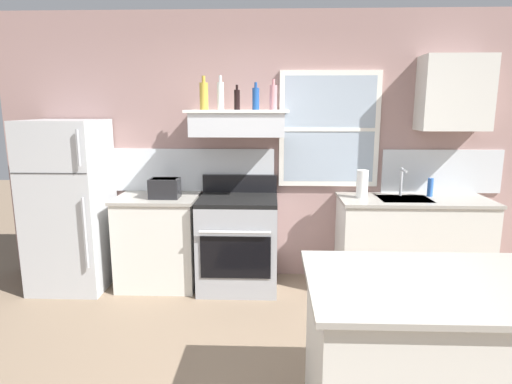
{
  "coord_description": "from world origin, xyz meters",
  "views": [
    {
      "loc": [
        0.07,
        -2.21,
        1.78
      ],
      "look_at": [
        -0.05,
        1.2,
        1.1
      ],
      "focal_mm": 30.28,
      "sensor_mm": 36.0,
      "label": 1
    }
  ],
  "objects": [
    {
      "name": "bottle_blue_liqueur",
      "position": [
        -0.08,
        1.94,
        1.85
      ],
      "size": [
        0.07,
        0.07,
        0.25
      ],
      "color": "#1E478C",
      "rests_on": "range_hood_shelf"
    },
    {
      "name": "bottle_clear_tall",
      "position": [
        -0.42,
        2.0,
        1.88
      ],
      "size": [
        0.06,
        0.06,
        0.32
      ],
      "color": "silver",
      "rests_on": "range_hood_shelf"
    },
    {
      "name": "stove_range",
      "position": [
        -0.25,
        1.86,
        0.46
      ],
      "size": [
        0.76,
        0.69,
        1.09
      ],
      "color": "#9EA0A5",
      "rests_on": "ground_plane"
    },
    {
      "name": "kitchen_island",
      "position": [
        0.96,
        -0.12,
        0.46
      ],
      "size": [
        1.4,
        0.9,
        0.91
      ],
      "color": "silver",
      "rests_on": "ground_plane"
    },
    {
      "name": "bottle_rose_pink",
      "position": [
        0.09,
        1.98,
        1.87
      ],
      "size": [
        0.07,
        0.07,
        0.29
      ],
      "color": "#C67F84",
      "rests_on": "range_hood_shelf"
    },
    {
      "name": "toaster",
      "position": [
        -0.95,
        1.83,
        1.01
      ],
      "size": [
        0.3,
        0.2,
        0.19
      ],
      "color": "black",
      "rests_on": "counter_left_of_stove"
    },
    {
      "name": "bottle_balsamic_dark",
      "position": [
        -0.26,
        1.97,
        1.84
      ],
      "size": [
        0.06,
        0.06,
        0.23
      ],
      "color": "black",
      "rests_on": "range_hood_shelf"
    },
    {
      "name": "bottle_champagne_gold_foil",
      "position": [
        -0.57,
        1.94,
        1.88
      ],
      "size": [
        0.08,
        0.08,
        0.31
      ],
      "color": "#B29333",
      "rests_on": "range_hood_shelf"
    },
    {
      "name": "back_wall",
      "position": [
        0.03,
        2.23,
        1.35
      ],
      "size": [
        5.4,
        0.11,
        2.7
      ],
      "color": "gray",
      "rests_on": "ground_plane"
    },
    {
      "name": "sink_faucet",
      "position": [
        1.35,
        2.0,
        1.08
      ],
      "size": [
        0.03,
        0.17,
        0.28
      ],
      "color": "silver",
      "rests_on": "counter_right_with_sink"
    },
    {
      "name": "counter_left_of_stove",
      "position": [
        -1.05,
        1.9,
        0.46
      ],
      "size": [
        0.79,
        0.63,
        0.91
      ],
      "color": "silver",
      "rests_on": "ground_plane"
    },
    {
      "name": "refrigerator",
      "position": [
        -1.9,
        1.84,
        0.83
      ],
      "size": [
        0.7,
        0.72,
        1.65
      ],
      "color": "#B7BABC",
      "rests_on": "ground_plane"
    },
    {
      "name": "range_hood_shelf",
      "position": [
        -0.25,
        1.96,
        1.62
      ],
      "size": [
        0.96,
        0.52,
        0.24
      ],
      "color": "silver"
    },
    {
      "name": "paper_towel_roll",
      "position": [
        0.95,
        1.9,
        1.04
      ],
      "size": [
        0.11,
        0.11,
        0.27
      ],
      "primitive_type": "cylinder",
      "color": "white",
      "rests_on": "counter_right_with_sink"
    },
    {
      "name": "counter_right_with_sink",
      "position": [
        1.45,
        1.9,
        0.46
      ],
      "size": [
        1.43,
        0.63,
        0.91
      ],
      "color": "silver",
      "rests_on": "ground_plane"
    },
    {
      "name": "dish_soap_bottle",
      "position": [
        1.63,
        2.0,
        1.0
      ],
      "size": [
        0.06,
        0.06,
        0.18
      ],
      "primitive_type": "cylinder",
      "color": "blue",
      "rests_on": "counter_right_with_sink"
    },
    {
      "name": "upper_cabinet_right",
      "position": [
        1.8,
        2.04,
        1.9
      ],
      "size": [
        0.64,
        0.32,
        0.7
      ],
      "color": "silver"
    }
  ]
}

